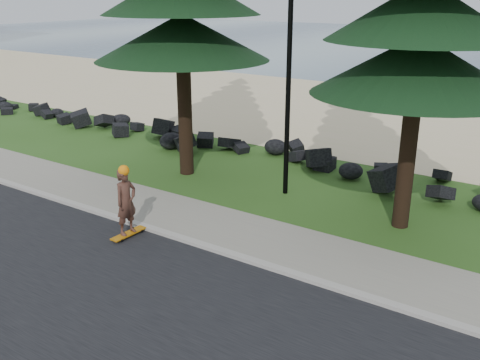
% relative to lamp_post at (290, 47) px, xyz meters
% --- Properties ---
extents(ground, '(160.00, 160.00, 0.00)m').
position_rel_lamp_post_xyz_m(ground, '(0.00, -3.20, -4.13)').
color(ground, '#2F571B').
rests_on(ground, ground).
extents(road, '(160.00, 7.00, 0.02)m').
position_rel_lamp_post_xyz_m(road, '(0.00, -7.70, -4.12)').
color(road, black).
rests_on(road, ground).
extents(kerb, '(160.00, 0.20, 0.10)m').
position_rel_lamp_post_xyz_m(kerb, '(0.00, -4.10, -4.08)').
color(kerb, '#AEA79C').
rests_on(kerb, ground).
extents(sidewalk, '(160.00, 2.00, 0.08)m').
position_rel_lamp_post_xyz_m(sidewalk, '(0.00, -3.00, -4.09)').
color(sidewalk, '#A09B86').
rests_on(sidewalk, ground).
extents(beach_sand, '(160.00, 15.00, 0.01)m').
position_rel_lamp_post_xyz_m(beach_sand, '(0.00, 11.30, -4.13)').
color(beach_sand, beige).
rests_on(beach_sand, ground).
extents(seawall_boulders, '(60.00, 2.40, 1.10)m').
position_rel_lamp_post_xyz_m(seawall_boulders, '(0.00, 2.40, -4.13)').
color(seawall_boulders, black).
rests_on(seawall_boulders, ground).
extents(lamp_post, '(0.25, 0.14, 8.14)m').
position_rel_lamp_post_xyz_m(lamp_post, '(0.00, 0.00, 0.00)').
color(lamp_post, black).
rests_on(lamp_post, ground).
extents(skateboarder, '(0.40, 0.96, 1.78)m').
position_rel_lamp_post_xyz_m(skateboarder, '(-1.64, -4.65, -3.24)').
color(skateboarder, '#B86E0A').
rests_on(skateboarder, ground).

